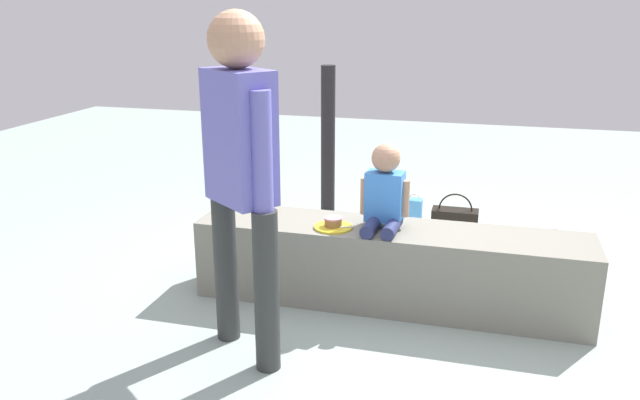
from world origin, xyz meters
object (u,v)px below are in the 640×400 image
object	(u,v)px
adult_standing	(241,159)
gift_bag	(407,220)
cake_plate	(333,225)
cake_box_white	(281,236)
handbag_brown_canvas	(551,261)
party_cup_red	(519,239)
child_seated	(385,192)
handbag_black_leather	(454,224)
water_bottle_near_gift	(375,227)

from	to	relation	value
adult_standing	gift_bag	xyz separation A→B (m)	(0.57, 1.75, -0.84)
cake_plate	gift_bag	bearing A→B (deg)	75.30
cake_plate	cake_box_white	bearing A→B (deg)	126.63
handbag_brown_canvas	adult_standing	bearing A→B (deg)	-138.65
party_cup_red	cake_box_white	xyz separation A→B (m)	(-1.67, -0.45, 0.02)
child_seated	handbag_brown_canvas	xyz separation A→B (m)	(0.99, 0.63, -0.57)
handbag_black_leather	handbag_brown_canvas	size ratio (longest dim) A/B	1.11
gift_bag	water_bottle_near_gift	world-z (taller)	gift_bag
child_seated	party_cup_red	xyz separation A→B (m)	(0.81, 1.15, -0.62)
child_seated	gift_bag	distance (m)	1.13
adult_standing	water_bottle_near_gift	distance (m)	1.99
cake_plate	water_bottle_near_gift	bearing A→B (deg)	87.24
child_seated	cake_box_white	world-z (taller)	child_seated
gift_bag	handbag_black_leather	size ratio (longest dim) A/B	1.03
adult_standing	handbag_black_leather	world-z (taller)	adult_standing
party_cup_red	handbag_brown_canvas	world-z (taller)	handbag_brown_canvas
adult_standing	handbag_black_leather	size ratio (longest dim) A/B	4.59
party_cup_red	handbag_brown_canvas	size ratio (longest dim) A/B	0.33
adult_standing	handbag_brown_canvas	bearing A→B (deg)	41.35
child_seated	adult_standing	world-z (taller)	adult_standing
cake_plate	water_bottle_near_gift	world-z (taller)	cake_plate
cake_box_white	handbag_black_leather	world-z (taller)	handbag_black_leather
cake_plate	cake_box_white	distance (m)	1.06
party_cup_red	handbag_brown_canvas	xyz separation A→B (m)	(0.18, -0.52, 0.06)
handbag_black_leather	handbag_brown_canvas	bearing A→B (deg)	-38.25
party_cup_red	cake_box_white	bearing A→B (deg)	-165.06
child_seated	cake_plate	world-z (taller)	child_seated
water_bottle_near_gift	handbag_black_leather	size ratio (longest dim) A/B	0.59
adult_standing	cake_plate	xyz separation A→B (m)	(0.28, 0.65, -0.52)
water_bottle_near_gift	handbag_brown_canvas	bearing A→B (deg)	-17.31
cake_box_white	handbag_brown_canvas	distance (m)	1.85
water_bottle_near_gift	gift_bag	bearing A→B (deg)	1.65
child_seated	handbag_black_leather	xyz separation A→B (m)	(0.35, 1.14, -0.55)
water_bottle_near_gift	cake_box_white	bearing A→B (deg)	-154.38
gift_bag	cake_box_white	xyz separation A→B (m)	(-0.87, -0.31, -0.10)
gift_bag	water_bottle_near_gift	distance (m)	0.25
cake_plate	gift_bag	world-z (taller)	cake_plate
child_seated	handbag_black_leather	world-z (taller)	child_seated
gift_bag	cake_box_white	bearing A→B (deg)	-160.31
child_seated	handbag_brown_canvas	distance (m)	1.30
water_bottle_near_gift	handbag_black_leather	distance (m)	0.58
adult_standing	party_cup_red	bearing A→B (deg)	53.91
handbag_brown_canvas	child_seated	bearing A→B (deg)	-147.55
child_seated	adult_standing	distance (m)	0.98
adult_standing	handbag_black_leather	distance (m)	2.25
adult_standing	water_bottle_near_gift	world-z (taller)	adult_standing
water_bottle_near_gift	handbag_brown_canvas	size ratio (longest dim) A/B	0.65
cake_box_white	water_bottle_near_gift	bearing A→B (deg)	25.62
gift_bag	child_seated	bearing A→B (deg)	-90.74
child_seated	gift_bag	xyz separation A→B (m)	(0.01, 1.01, -0.51)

